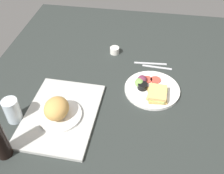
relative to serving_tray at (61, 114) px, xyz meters
The scene contains 8 objects.
ground_plane 29.82cm from the serving_tray, 54.61° to the right, with size 190.00×150.00×3.00cm, color #282D2B.
serving_tray is the anchor object (origin of this frame).
bread_plate_near 5.48cm from the serving_tray, 169.23° to the left, with size 20.51×20.51×10.24cm.
plate_with_salad 47.47cm from the serving_tray, 60.38° to the right, with size 28.73×28.73×5.40cm.
drinking_glass 21.99cm from the serving_tray, 105.11° to the left, with size 7.19×7.19×12.08cm, color silver.
espresso_cup 56.91cm from the serving_tray, 17.56° to the right, with size 5.60×5.60×4.00cm, color silver.
fork 62.08cm from the serving_tray, 44.71° to the right, with size 17.00×1.40×0.50cm, color #B7B7BC.
knife 61.60cm from the serving_tray, 40.10° to the right, with size 19.00×1.40×0.50cm, color #B7B7BC.
Camera 1 is at (-92.72, -12.42, 93.50)cm, focal length 41.32 mm.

